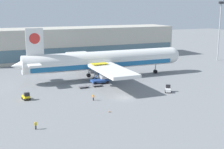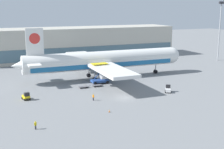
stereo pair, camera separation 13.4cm
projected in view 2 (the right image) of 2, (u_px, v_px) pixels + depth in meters
The scene contains 12 objects.
ground_plane at pixel (124, 98), 80.89m from camera, with size 400.00×400.00×0.00m, color slate.
terminal_building at pixel (77, 43), 141.77m from camera, with size 90.00×18.20×14.00m.
light_mast at pixel (220, 27), 134.23m from camera, with size 2.80×0.50×25.32m.
airplane_main at pixel (101, 61), 101.81m from camera, with size 58.07×48.12×17.00m.
scissor_lift_loader at pixel (100, 76), 95.80m from camera, with size 5.25×3.43×6.23m.
baggage_tug_foreground at pixel (26, 96), 79.07m from camera, with size 2.07×2.68×2.00m.
baggage_tug_mid at pixel (168, 89), 85.99m from camera, with size 2.56×2.82×2.00m.
baggage_dolly_lead at pixel (84, 87), 90.57m from camera, with size 3.71×1.53×0.48m.
baggage_dolly_second at pixel (97, 85), 92.25m from camera, with size 3.71×1.53×0.48m.
ground_crew_near at pixel (93, 97), 78.40m from camera, with size 0.37×0.51×1.71m.
ground_crew_far at pixel (35, 124), 59.92m from camera, with size 0.50×0.37×1.71m.
traffic_cone_near at pixel (109, 111), 69.85m from camera, with size 0.40×0.40×0.64m.
Camera 2 is at (-33.85, -70.05, 23.18)m, focal length 50.00 mm.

